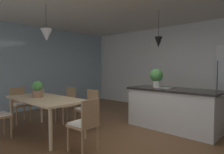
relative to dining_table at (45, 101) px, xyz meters
The scene contains 14 objects.
ground_plane 1.90m from the dining_table, 25.80° to the left, with size 10.00×8.40×0.04m, color brown.
wall_back_kitchen 4.39m from the dining_table, 68.42° to the left, with size 10.00×0.12×2.70m, color white.
window_wall_left_glazing 2.67m from the dining_table, 162.64° to the left, with size 0.06×8.40×2.70m, color #9EB7C6.
dining_table is the anchor object (origin of this frame).
chair_window_end 1.31m from the dining_table, behind, with size 0.41×0.41×0.87m.
chair_far_left 0.93m from the dining_table, 117.07° to the left, with size 0.41×0.41×0.87m.
chair_kitchen_end 1.31m from the dining_table, ahead, with size 0.43×0.43×0.87m.
chair_far_right 0.93m from the dining_table, 62.74° to the left, with size 0.42×0.42×0.87m.
kitchen_island 2.77m from the dining_table, 49.53° to the left, with size 1.97×0.84×0.91m.
pendant_over_table 1.39m from the dining_table, 130.21° to the left, with size 0.24×0.24×0.77m.
pendant_over_island_main 2.84m from the dining_table, 56.12° to the left, with size 0.18×0.18×0.87m.
potted_plant_on_island 2.56m from the dining_table, 56.95° to the left, with size 0.31×0.31×0.44m.
potted_plant_on_table 0.31m from the dining_table, 162.53° to the right, with size 0.22×0.22×0.35m.
vase_on_dining_table 0.30m from the dining_table, behind, with size 0.14×0.14×0.16m.
Camera 1 is at (2.17, -2.78, 1.38)m, focal length 31.58 mm.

